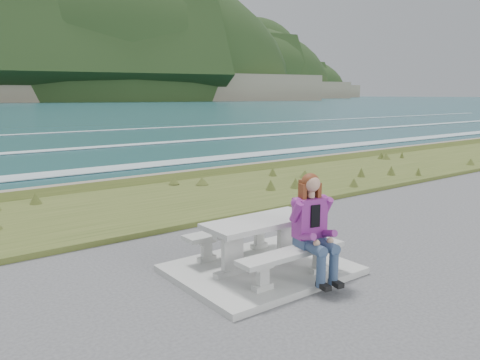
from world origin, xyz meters
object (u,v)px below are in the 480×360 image
(bench_landward, at_px, (292,257))
(bench_seaward, at_px, (234,234))
(seated_woman, at_px, (316,241))
(picnic_table, at_px, (261,230))

(bench_landward, relative_size, bench_seaward, 1.00)
(bench_seaward, height_order, seated_woman, seated_woman)
(picnic_table, xyz_separation_m, seated_woman, (0.32, -0.84, -0.02))
(bench_seaward, relative_size, seated_woman, 1.19)
(picnic_table, distance_m, bench_seaward, 0.74)
(bench_seaward, bearing_deg, bench_landward, -90.00)
(bench_landward, bearing_deg, picnic_table, 90.00)
(bench_seaward, distance_m, seated_woman, 1.59)
(picnic_table, relative_size, bench_seaward, 1.00)
(seated_woman, bearing_deg, bench_landward, 166.02)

